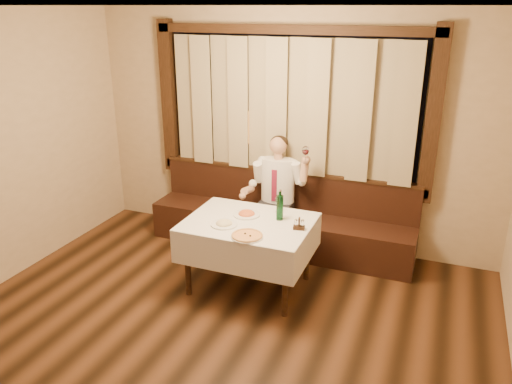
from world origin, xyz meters
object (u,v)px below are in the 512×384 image
at_px(pizza, 247,236).
at_px(cruet_caddy, 299,225).
at_px(green_bottle, 280,207).
at_px(pasta_red, 247,212).
at_px(seated_man, 276,186).
at_px(banquette, 281,223).
at_px(dining_table, 249,230).
at_px(pasta_cream, 224,222).

distance_m(pizza, cruet_caddy, 0.53).
bearing_deg(green_bottle, pasta_red, -176.21).
distance_m(pasta_red, seated_man, 0.81).
bearing_deg(cruet_caddy, pizza, -150.27).
bearing_deg(green_bottle, pizza, -106.87).
bearing_deg(pasta_red, cruet_caddy, -12.23).
height_order(banquette, pasta_red, banquette).
xyz_separation_m(dining_table, pasta_cream, (-0.19, -0.18, 0.14)).
height_order(banquette, cruet_caddy, banquette).
bearing_deg(dining_table, seated_man, 92.10).
relative_size(pizza, cruet_caddy, 2.57).
bearing_deg(banquette, green_bottle, -72.37).
distance_m(dining_table, pizza, 0.39).
height_order(green_bottle, cruet_caddy, green_bottle).
relative_size(pasta_red, seated_man, 0.20).
bearing_deg(pasta_cream, pizza, -28.08).
height_order(pizza, green_bottle, green_bottle).
bearing_deg(dining_table, pizza, -70.15).
relative_size(banquette, green_bottle, 9.93).
relative_size(dining_table, green_bottle, 3.94).
xyz_separation_m(dining_table, pasta_red, (-0.08, 0.13, 0.14)).
bearing_deg(green_bottle, cruet_caddy, -31.53).
relative_size(dining_table, cruet_caddy, 10.50).
height_order(banquette, pizza, banquette).
distance_m(pizza, pasta_cream, 0.36).
bearing_deg(seated_man, pasta_red, -92.96).
bearing_deg(dining_table, pasta_red, 121.07).
relative_size(banquette, pasta_red, 11.54).
xyz_separation_m(pizza, cruet_caddy, (0.40, 0.34, 0.03)).
bearing_deg(green_bottle, banquette, 107.63).
bearing_deg(banquette, dining_table, -90.00).
height_order(pasta_cream, cruet_caddy, cruet_caddy).
relative_size(green_bottle, cruet_caddy, 2.67).
relative_size(banquette, seated_man, 2.30).
distance_m(pasta_cream, cruet_caddy, 0.74).
bearing_deg(pasta_cream, banquette, 81.09).
bearing_deg(pizza, green_bottle, 73.13).
height_order(banquette, green_bottle, green_bottle).
xyz_separation_m(pasta_cream, green_bottle, (0.47, 0.33, 0.10)).
xyz_separation_m(dining_table, pizza, (0.13, -0.35, 0.12)).
distance_m(dining_table, seated_man, 0.95).
bearing_deg(pizza, seated_man, 97.12).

